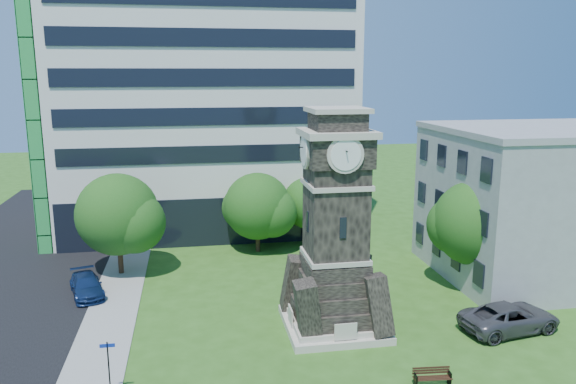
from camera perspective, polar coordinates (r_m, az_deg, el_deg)
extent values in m
plane|color=#2C5618|center=(30.13, -0.11, -15.61)|extent=(160.00, 160.00, 0.00)
cube|color=gray|center=(34.63, -17.68, -12.33)|extent=(3.00, 70.00, 0.06)
cube|color=#B9B4A2|center=(32.37, 4.65, -13.20)|extent=(5.40, 5.40, 0.40)
cube|color=#B9B4A2|center=(32.23, 4.66, -12.64)|extent=(4.80, 4.80, 0.30)
cube|color=black|center=(30.07, 4.87, -1.04)|extent=(3.00, 3.00, 6.40)
cube|color=#B9B4A2|center=(30.88, 4.77, -6.47)|extent=(3.25, 3.25, 0.25)
cube|color=#B9B4A2|center=(29.86, 4.91, 0.83)|extent=(3.25, 3.25, 0.25)
cube|color=black|center=(28.89, 5.60, -3.65)|extent=(0.35, 0.08, 1.10)
cube|color=black|center=(29.56, 4.97, 4.25)|extent=(3.30, 3.30, 1.60)
cube|color=#B9B4A2|center=(29.45, 5.00, 5.98)|extent=(3.70, 3.70, 0.35)
cylinder|color=white|center=(27.87, 5.90, 3.76)|extent=(1.56, 0.06, 1.56)
cylinder|color=white|center=(29.16, 1.60, 4.18)|extent=(0.06, 1.56, 1.56)
cube|color=black|center=(29.40, 5.02, 7.15)|extent=(2.60, 2.60, 0.90)
cube|color=#B9B4A2|center=(29.35, 5.04, 8.31)|extent=(3.00, 3.00, 0.25)
cube|color=silver|center=(52.32, -8.42, 11.93)|extent=(25.00, 15.00, 28.00)
cube|color=black|center=(46.69, -7.71, -2.94)|extent=(24.50, 0.80, 4.00)
cube|color=#9C9FA2|center=(43.13, 25.06, -1.13)|extent=(15.00, 12.00, 10.00)
cube|color=#9C9FA2|center=(42.35, 25.68, 5.73)|extent=(15.20, 12.20, 0.40)
imported|color=navy|center=(38.58, -19.78, -8.94)|extent=(2.97, 4.73, 1.28)
imported|color=#47474B|center=(33.93, 21.61, -11.76)|extent=(5.95, 3.46, 1.56)
cube|color=black|center=(27.31, 12.82, -18.27)|extent=(0.06, 0.43, 0.67)
cube|color=black|center=(27.93, 16.07, -17.72)|extent=(0.06, 0.43, 0.67)
cube|color=black|center=(27.57, 14.47, -17.82)|extent=(1.73, 0.46, 0.04)
cube|color=black|center=(27.60, 14.32, -17.13)|extent=(1.73, 0.04, 0.38)
cylinder|color=black|center=(26.67, -17.72, -16.89)|extent=(0.06, 0.06, 2.67)
cube|color=#0D2298|center=(26.14, -17.89, -14.63)|extent=(0.64, 0.04, 0.16)
cylinder|color=#332114|center=(41.58, -16.66, -6.31)|extent=(0.37, 0.37, 2.52)
sphere|color=#315B1B|center=(40.74, -16.92, -2.19)|extent=(5.73, 5.73, 5.73)
sphere|color=#315B1B|center=(40.18, -15.35, -3.02)|extent=(4.30, 4.30, 4.30)
sphere|color=#315B1B|center=(41.63, -18.15, -2.37)|extent=(4.01, 4.01, 4.01)
cylinder|color=#332114|center=(44.81, -3.08, -4.72)|extent=(0.35, 0.35, 2.15)
sphere|color=#30651E|center=(44.12, -3.12, -1.45)|extent=(5.28, 5.28, 5.28)
sphere|color=#30651E|center=(43.85, -1.66, -2.09)|extent=(3.96, 3.96, 3.96)
sphere|color=#30651E|center=(44.72, -4.39, -1.60)|extent=(3.70, 3.70, 3.70)
cylinder|color=#332114|center=(46.51, 2.03, -4.14)|extent=(0.35, 0.35, 2.06)
sphere|color=#2F5619|center=(45.87, 2.05, -1.12)|extent=(4.20, 4.20, 4.20)
sphere|color=#2F5619|center=(45.74, 3.19, -1.68)|extent=(3.15, 3.15, 3.15)
sphere|color=#2F5619|center=(46.28, 1.02, -1.28)|extent=(2.94, 2.94, 2.94)
cylinder|color=#332114|center=(39.11, 18.24, -7.51)|extent=(0.39, 0.39, 2.60)
sphere|color=#29581A|center=(38.20, 18.56, -3.01)|extent=(5.58, 5.58, 5.58)
sphere|color=#29581A|center=(38.40, 20.37, -3.84)|extent=(4.18, 4.18, 4.18)
sphere|color=#29581A|center=(38.42, 16.75, -3.25)|extent=(3.90, 3.90, 3.90)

